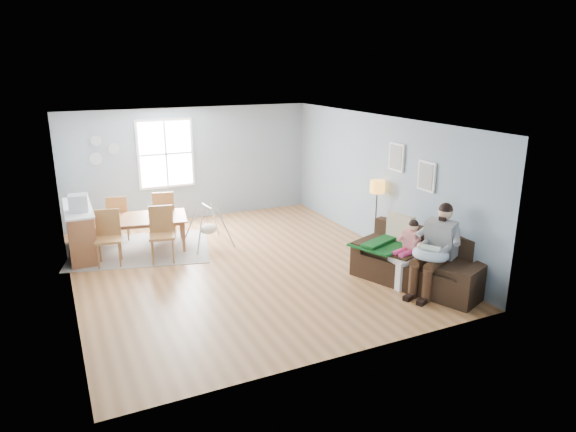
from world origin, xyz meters
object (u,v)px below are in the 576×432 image
floor_lamp (377,193)px  chair_sw (108,233)px  chair_se (162,230)px  father (436,246)px  toddler (409,240)px  dining_table (140,234)px  storage_cube (403,272)px  chair_nw (118,215)px  sofa (421,266)px  counter (80,230)px  baby_swing (208,228)px  chair_ne (164,211)px  monitor (78,203)px

floor_lamp → chair_sw: (-5.05, 1.47, -0.59)m
chair_se → floor_lamp: bearing=-16.7°
father → toddler: father is taller
toddler → dining_table: size_ratio=0.45×
dining_table → chair_sw: chair_sw is taller
storage_cube → chair_nw: 6.10m
sofa → toddler: toddler is taller
toddler → counter: toddler is taller
chair_se → baby_swing: chair_se is taller
chair_sw → chair_nw: 1.34m
dining_table → chair_ne: 0.87m
sofa → storage_cube: sofa is taller
floor_lamp → monitor: 5.81m
chair_nw → monitor: 1.30m
toddler → storage_cube: bearing=-146.3°
dining_table → chair_se: (0.31, -0.77, 0.28)m
chair_nw → baby_swing: (1.64, -1.16, -0.18)m
toddler → storage_cube: size_ratio=1.67×
floor_lamp → dining_table: bearing=155.6°
floor_lamp → dining_table: 4.91m
counter → chair_se: bearing=-35.5°
chair_se → monitor: 1.64m
counter → baby_swing: counter is taller
dining_table → counter: 1.14m
dining_table → chair_nw: 0.86m
dining_table → baby_swing: bearing=-5.7°
chair_se → chair_nw: (-0.61, 1.54, -0.04)m
chair_se → chair_nw: chair_se is taller
father → toddler: size_ratio=1.73×
sofa → chair_nw: (-4.41, 4.57, 0.25)m
chair_se → dining_table: bearing=111.8°
storage_cube → dining_table: (-3.76, 3.76, 0.08)m
chair_sw → counter: chair_sw is taller
chair_sw → storage_cube: bearing=-36.3°
toddler → chair_nw: size_ratio=0.87×
toddler → floor_lamp: floor_lamp is taller
father → monitor: bearing=142.0°
chair_sw → monitor: bearing=136.1°
counter → monitor: size_ratio=4.70×
counter → father: bearing=-40.1°
sofa → chair_sw: bearing=145.4°
dining_table → chair_nw: chair_nw is taller
storage_cube → chair_sw: size_ratio=0.50×
dining_table → monitor: (-1.09, -0.10, 0.81)m
floor_lamp → chair_nw: size_ratio=1.44×
chair_sw → chair_ne: (1.29, 1.05, 0.01)m
storage_cube → chair_se: (-3.46, 3.00, 0.36)m
dining_table → father: bearing=-34.9°
sofa → monitor: (-5.20, 3.70, 0.82)m
storage_cube → chair_ne: 5.32m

